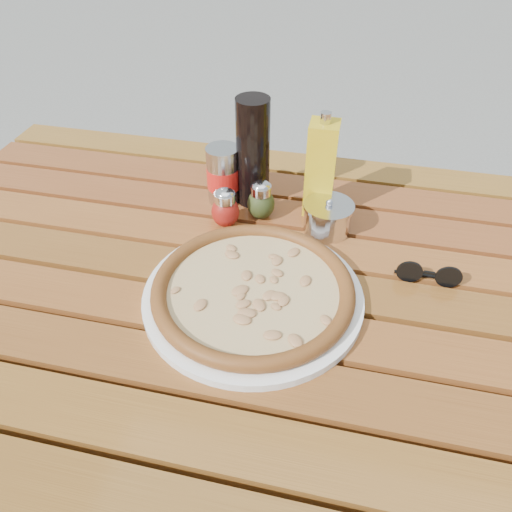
% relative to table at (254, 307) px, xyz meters
% --- Properties ---
extents(ground, '(60.00, 60.00, 0.00)m').
position_rel_table_xyz_m(ground, '(0.00, 0.00, -0.67)').
color(ground, slate).
rests_on(ground, ground).
extents(table, '(1.40, 0.90, 0.75)m').
position_rel_table_xyz_m(table, '(0.00, 0.00, 0.00)').
color(table, '#3D260D').
rests_on(table, ground).
extents(plate, '(0.37, 0.37, 0.01)m').
position_rel_table_xyz_m(plate, '(0.01, -0.05, 0.08)').
color(plate, white).
rests_on(plate, table).
extents(pizza, '(0.41, 0.41, 0.03)m').
position_rel_table_xyz_m(pizza, '(0.01, -0.05, 0.10)').
color(pizza, beige).
rests_on(pizza, plate).
extents(pepper_shaker, '(0.07, 0.07, 0.08)m').
position_rel_table_xyz_m(pepper_shaker, '(-0.09, 0.14, 0.11)').
color(pepper_shaker, '#A21B12').
rests_on(pepper_shaker, table).
extents(oregano_shaker, '(0.06, 0.06, 0.08)m').
position_rel_table_xyz_m(oregano_shaker, '(-0.03, 0.18, 0.11)').
color(oregano_shaker, '#39441B').
rests_on(oregano_shaker, table).
extents(dark_bottle, '(0.08, 0.08, 0.22)m').
position_rel_table_xyz_m(dark_bottle, '(-0.05, 0.23, 0.19)').
color(dark_bottle, black).
rests_on(dark_bottle, table).
extents(soda_can, '(0.07, 0.07, 0.12)m').
position_rel_table_xyz_m(soda_can, '(-0.11, 0.22, 0.13)').
color(soda_can, '#B8B8BD').
rests_on(soda_can, table).
extents(olive_oil_cruet, '(0.06, 0.06, 0.21)m').
position_rel_table_xyz_m(olive_oil_cruet, '(0.08, 0.22, 0.17)').
color(olive_oil_cruet, gold).
rests_on(olive_oil_cruet, table).
extents(parmesan_tin, '(0.11, 0.11, 0.07)m').
position_rel_table_xyz_m(parmesan_tin, '(0.11, 0.16, 0.11)').
color(parmesan_tin, silver).
rests_on(parmesan_tin, table).
extents(sunglasses, '(0.11, 0.02, 0.04)m').
position_rel_table_xyz_m(sunglasses, '(0.29, 0.05, 0.09)').
color(sunglasses, black).
rests_on(sunglasses, table).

